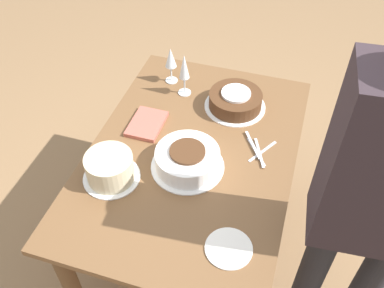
# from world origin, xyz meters

# --- Properties ---
(ground_plane) EXTENTS (12.00, 12.00, 0.00)m
(ground_plane) POSITION_xyz_m (0.00, 0.00, 0.00)
(ground_plane) COLOR #8E6B47
(dining_table) EXTENTS (1.25, 0.86, 0.72)m
(dining_table) POSITION_xyz_m (0.00, 0.00, 0.60)
(dining_table) COLOR brown
(dining_table) RESTS_ON ground_plane
(cake_center_white) EXTENTS (0.30, 0.30, 0.10)m
(cake_center_white) POSITION_xyz_m (-0.08, -0.01, 0.77)
(cake_center_white) COLOR white
(cake_center_white) RESTS_ON dining_table
(cake_front_chocolate) EXTENTS (0.29, 0.29, 0.09)m
(cake_front_chocolate) POSITION_xyz_m (0.34, -0.11, 0.76)
(cake_front_chocolate) COLOR white
(cake_front_chocolate) RESTS_ON dining_table
(cake_back_decorated) EXTENTS (0.23, 0.23, 0.12)m
(cake_back_decorated) POSITION_xyz_m (-0.23, 0.27, 0.78)
(cake_back_decorated) COLOR white
(cake_back_decorated) RESTS_ON dining_table
(wine_glass_near) EXTENTS (0.06, 0.06, 0.19)m
(wine_glass_near) POSITION_xyz_m (0.44, 0.25, 0.85)
(wine_glass_near) COLOR silver
(wine_glass_near) RESTS_ON dining_table
(wine_glass_far) EXTENTS (0.06, 0.06, 0.22)m
(wine_glass_far) POSITION_xyz_m (0.37, 0.15, 0.87)
(wine_glass_far) COLOR silver
(wine_glass_far) RESTS_ON dining_table
(dessert_plate_left) EXTENTS (0.17, 0.17, 0.01)m
(dessert_plate_left) POSITION_xyz_m (-0.40, -0.26, 0.72)
(dessert_plate_left) COLOR white
(dessert_plate_left) RESTS_ON dining_table
(fork_pile) EXTENTS (0.19, 0.14, 0.01)m
(fork_pile) POSITION_xyz_m (0.09, -0.26, 0.73)
(fork_pile) COLOR silver
(fork_pile) RESTS_ON dining_table
(napkin_stack) EXTENTS (0.20, 0.14, 0.02)m
(napkin_stack) POSITION_xyz_m (0.10, 0.24, 0.73)
(napkin_stack) COLOR #B75B4C
(napkin_stack) RESTS_ON dining_table
(person_cutting) EXTENTS (0.25, 0.42, 1.61)m
(person_cutting) POSITION_xyz_m (-0.22, -0.70, 0.97)
(person_cutting) COLOR #232328
(person_cutting) RESTS_ON ground_plane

